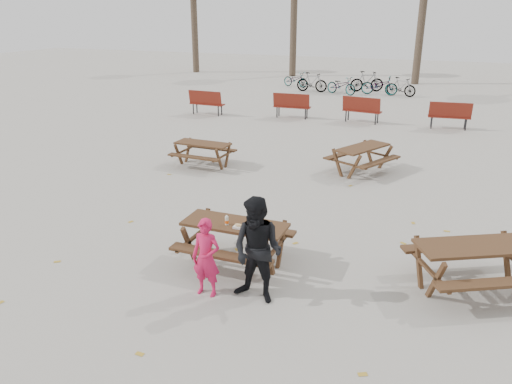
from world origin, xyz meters
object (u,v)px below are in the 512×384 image
(main_picnic_table, at_px, (235,233))
(food_tray, at_px, (239,227))
(picnic_table_north, at_px, (203,154))
(adult, at_px, (258,251))
(soda_bottle, at_px, (227,221))
(child, at_px, (206,258))
(picnic_table_far, at_px, (362,159))
(picnic_table_east, at_px, (473,267))

(main_picnic_table, bearing_deg, food_tray, -50.05)
(picnic_table_north, bearing_deg, adult, -53.79)
(food_tray, xyz_separation_m, adult, (0.64, -0.76, 0.04))
(main_picnic_table, relative_size, adult, 1.08)
(soda_bottle, height_order, adult, adult)
(soda_bottle, bearing_deg, child, -84.76)
(main_picnic_table, xyz_separation_m, food_tray, (0.15, -0.18, 0.21))
(food_tray, distance_m, adult, 0.99)
(child, relative_size, picnic_table_far, 0.76)
(soda_bottle, distance_m, picnic_table_far, 6.33)
(child, distance_m, picnic_table_far, 7.25)
(food_tray, distance_m, soda_bottle, 0.26)
(picnic_table_north, bearing_deg, soda_bottle, -56.44)
(food_tray, bearing_deg, picnic_table_far, 81.19)
(food_tray, distance_m, picnic_table_far, 6.34)
(food_tray, relative_size, picnic_table_north, 0.11)
(soda_bottle, height_order, picnic_table_north, soda_bottle)
(food_tray, distance_m, child, 0.93)
(food_tray, height_order, soda_bottle, soda_bottle)
(food_tray, relative_size, adult, 0.11)
(soda_bottle, relative_size, picnic_table_east, 0.09)
(picnic_table_north, distance_m, picnic_table_far, 4.45)
(soda_bottle, relative_size, picnic_table_north, 0.11)
(picnic_table_east, bearing_deg, soda_bottle, 161.70)
(adult, xyz_separation_m, picnic_table_far, (0.33, 7.01, -0.47))
(main_picnic_table, bearing_deg, picnic_table_far, 79.55)
(picnic_table_east, height_order, picnic_table_north, picnic_table_east)
(child, height_order, picnic_table_far, child)
(child, bearing_deg, food_tray, 78.98)
(child, bearing_deg, picnic_table_east, 22.19)
(picnic_table_east, bearing_deg, child, 174.95)
(child, relative_size, picnic_table_north, 0.81)
(child, bearing_deg, picnic_table_far, 79.90)
(picnic_table_north, bearing_deg, picnic_table_far, 16.03)
(main_picnic_table, relative_size, soda_bottle, 10.59)
(main_picnic_table, height_order, picnic_table_east, picnic_table_east)
(soda_bottle, xyz_separation_m, picnic_table_north, (-3.11, 5.14, -0.51))
(food_tray, height_order, picnic_table_far, food_tray)
(picnic_table_east, xyz_separation_m, picnic_table_north, (-7.06, 4.44, -0.06))
(picnic_table_north, bearing_deg, main_picnic_table, -55.07)
(main_picnic_table, height_order, picnic_table_far, main_picnic_table)
(adult, height_order, picnic_table_far, adult)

